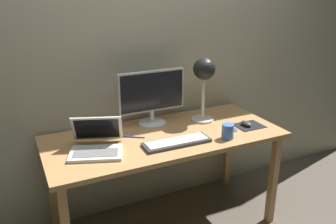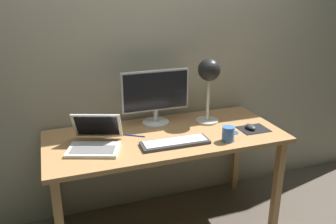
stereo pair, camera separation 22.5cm
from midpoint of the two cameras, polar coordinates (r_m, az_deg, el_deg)
name	(u,v)px [view 2 (the right image)]	position (r m, az deg, el deg)	size (l,w,h in m)	color
back_wall	(147,43)	(2.56, -0.88, 11.25)	(4.80, 0.06, 2.60)	#B2A893
desk	(165,145)	(2.39, 2.27, -5.52)	(1.60, 0.70, 0.74)	tan
monitor	(156,94)	(2.47, 0.62, 2.85)	(0.49, 0.20, 0.40)	silver
keyboard_main	(175,143)	(2.22, 4.09, -5.09)	(0.44, 0.15, 0.03)	#38383A
laptop	(95,138)	(2.19, -9.01, -4.31)	(0.39, 0.39, 0.20)	silver
desk_lamp	(209,76)	(2.50, 9.32, 5.88)	(0.17, 0.17, 0.47)	beige
mousepad	(253,129)	(2.54, 16.34, -2.76)	(0.20, 0.16, 0.00)	black
mouse	(251,127)	(2.53, 15.92, -2.39)	(0.06, 0.10, 0.03)	#38383A
coffee_mug	(228,134)	(2.30, 12.66, -3.59)	(0.11, 0.08, 0.10)	#3F72CC
pen	(135,136)	(2.33, -2.73, -3.96)	(0.01, 0.01, 0.14)	#2633A5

